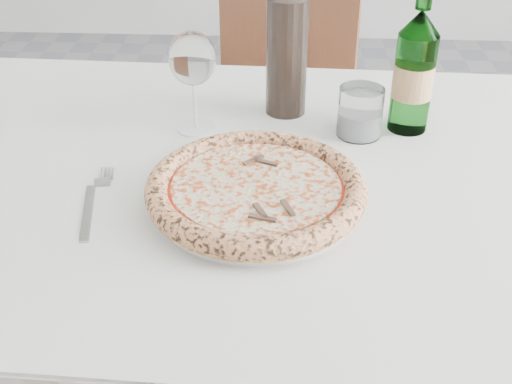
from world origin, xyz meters
TOP-DOWN VIEW (x-y plane):
  - dining_table at (-0.18, 0.15)m, footprint 1.58×0.96m
  - chair_far at (-0.16, 0.98)m, footprint 0.50×0.50m
  - plate at (-0.18, 0.05)m, footprint 0.31×0.31m
  - pizza at (-0.18, 0.05)m, footprint 0.33×0.33m
  - fork at (-0.42, 0.04)m, footprint 0.04×0.21m
  - wine_glass at (-0.30, 0.29)m, footprint 0.08×0.08m
  - tumbler at (-0.00, 0.29)m, footprint 0.08×0.08m
  - beer_bottle at (0.09, 0.32)m, footprint 0.07×0.07m
  - wine_bottle at (-0.14, 0.38)m, footprint 0.08×0.08m

SIDE VIEW (x-z plane):
  - chair_far at x=-0.16m, z-range 0.07..1.00m
  - dining_table at x=-0.18m, z-range 0.30..1.05m
  - fork at x=-0.42m, z-range 0.76..0.76m
  - plate at x=-0.18m, z-range 0.76..0.77m
  - pizza at x=-0.18m, z-range 0.77..0.80m
  - tumbler at x=0.00m, z-range 0.75..0.84m
  - beer_bottle at x=0.09m, z-range 0.73..1.01m
  - wine_glass at x=-0.30m, z-range 0.80..0.98m
  - wine_bottle at x=-0.14m, z-range 0.73..1.05m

